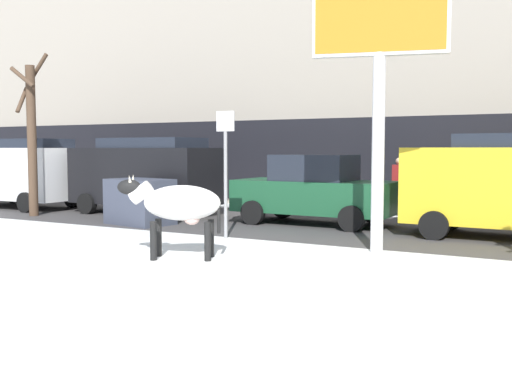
# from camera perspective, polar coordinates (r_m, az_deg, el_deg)

# --- Properties ---
(ground_plane) EXTENTS (120.00, 120.00, 0.00)m
(ground_plane) POSITION_cam_1_polar(r_m,az_deg,el_deg) (8.70, -9.81, -9.05)
(ground_plane) COLOR white
(road_strip) EXTENTS (60.00, 5.60, 0.01)m
(road_strip) POSITION_cam_1_polar(r_m,az_deg,el_deg) (15.04, 7.62, -3.38)
(road_strip) COLOR #423F3F
(road_strip) RESTS_ON ground
(building_facade) EXTENTS (44.00, 6.10, 13.00)m
(building_facade) POSITION_cam_1_polar(r_m,az_deg,el_deg) (22.26, 14.62, 15.76)
(building_facade) COLOR #A39989
(building_facade) RESTS_ON ground
(cow_holstein) EXTENTS (1.90, 1.16, 1.54)m
(cow_holstein) POSITION_cam_1_polar(r_m,az_deg,el_deg) (10.60, -7.53, -1.16)
(cow_holstein) COLOR silver
(cow_holstein) RESTS_ON ground
(billboard) EXTENTS (2.49, 0.81, 5.56)m
(billboard) POSITION_cam_1_polar(r_m,az_deg,el_deg) (11.55, 12.05, 15.75)
(billboard) COLOR silver
(billboard) RESTS_ON ground
(car_white_van) EXTENTS (4.64, 2.19, 2.32)m
(car_white_van) POSITION_cam_1_polar(r_m,az_deg,el_deg) (21.23, -22.19, 1.91)
(car_white_van) COLOR white
(car_white_van) RESTS_ON ground
(car_black_van) EXTENTS (4.64, 2.19, 2.32)m
(car_black_van) POSITION_cam_1_polar(r_m,az_deg,el_deg) (18.11, -10.79, 1.80)
(car_black_van) COLOR black
(car_black_van) RESTS_ON ground
(car_darkgreen_sedan) EXTENTS (4.23, 2.05, 1.84)m
(car_darkgreen_sedan) POSITION_cam_1_polar(r_m,az_deg,el_deg) (15.40, 5.74, 0.19)
(car_darkgreen_sedan) COLOR #194C2D
(car_darkgreen_sedan) RESTS_ON ground
(pedestrian_near_billboard) EXTENTS (0.36, 0.24, 1.73)m
(pedestrian_near_billboard) POSITION_cam_1_polar(r_m,az_deg,el_deg) (17.87, 13.82, 0.56)
(pedestrian_near_billboard) COLOR #282833
(pedestrian_near_billboard) RESTS_ON ground
(bare_tree_right_lot) EXTENTS (0.95, 0.97, 4.83)m
(bare_tree_right_lot) POSITION_cam_1_polar(r_m,az_deg,el_deg) (18.45, -21.17, 5.31)
(bare_tree_right_lot) COLOR #4C3828
(bare_tree_right_lot) RESTS_ON ground
(dumpster) EXTENTS (1.88, 1.40, 1.20)m
(dumpster) POSITION_cam_1_polar(r_m,az_deg,el_deg) (15.63, -11.31, -0.94)
(dumpster) COLOR #383D4C
(dumpster) RESTS_ON ground
(street_sign) EXTENTS (0.44, 0.08, 2.82)m
(street_sign) POSITION_cam_1_polar(r_m,az_deg,el_deg) (12.88, -3.01, 2.81)
(street_sign) COLOR gray
(street_sign) RESTS_ON ground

